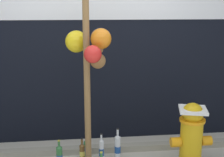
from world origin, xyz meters
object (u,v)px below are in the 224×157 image
memorial_post (88,22)px  bottle_0 (59,155)px  bottle_2 (82,152)px  fire_hydrant (191,134)px  bottle_5 (101,150)px  bottle_4 (87,147)px  bottle_1 (118,147)px

memorial_post → bottle_0: 1.61m
memorial_post → bottle_2: size_ratio=9.58×
fire_hydrant → bottle_0: 1.58m
bottle_5 → fire_hydrant: bearing=-11.8°
bottle_0 → bottle_5: size_ratio=0.87×
memorial_post → bottle_0: (-0.37, 0.04, -1.57)m
fire_hydrant → bottle_2: size_ratio=2.50×
bottle_2 → bottle_0: bearing=-170.5°
memorial_post → fire_hydrant: (1.17, -0.15, -1.28)m
fire_hydrant → bottle_4: (-1.21, 0.38, -0.29)m
bottle_0 → bottle_2: size_ratio=1.02×
bottle_0 → bottle_2: bearing=9.5°
memorial_post → bottle_1: memorial_post is taller
memorial_post → bottle_1: 1.57m
fire_hydrant → bottle_2: 1.32m
bottle_0 → bottle_1: bearing=4.8°
bottle_4 → bottle_5: 0.24m
bottle_0 → bottle_4: (0.33, 0.20, -0.01)m
bottle_1 → bottle_5: bearing=-172.0°
bottle_1 → bottle_2: bearing=-178.2°
bottle_2 → bottle_5: 0.24m
fire_hydrant → bottle_4: 1.30m
memorial_post → bottle_5: size_ratio=8.19×
bottle_4 → fire_hydrant: bearing=-17.5°
bottle_0 → bottle_1: bottle_1 is taller
bottle_1 → bottle_4: bearing=159.9°
bottle_0 → bottle_5: 0.51m
fire_hydrant → bottle_5: 1.09m
bottle_2 → bottle_4: 0.16m
bottle_0 → bottle_2: (0.27, 0.05, -0.00)m
bottle_0 → bottle_2: 0.27m
bottle_0 → bottle_5: bottle_5 is taller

